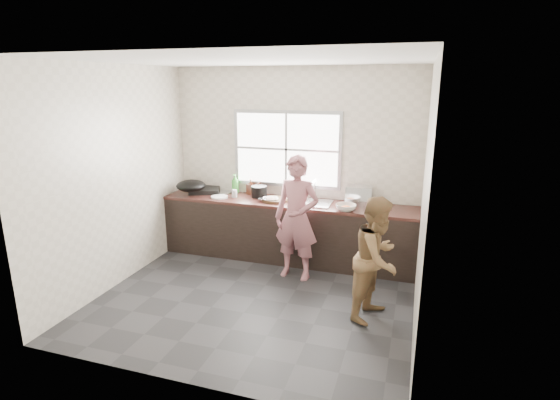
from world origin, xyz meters
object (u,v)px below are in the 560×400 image
(person_side, at_px, (377,258))
(black_pot, at_px, (259,192))
(bowl_crabs, at_px, (346,208))
(bottle_green, at_px, (235,184))
(woman, at_px, (297,222))
(pot_lid_left, at_px, (222,192))
(bowl_held, at_px, (301,204))
(wok, at_px, (191,186))
(pot_lid_right, at_px, (214,190))
(bowl_mince, at_px, (271,200))
(burner, at_px, (205,190))
(plate_food, at_px, (219,197))
(glass_jar, at_px, (234,193))
(dish_rack, at_px, (359,196))
(bottle_brown_tall, at_px, (251,187))
(bottle_brown_short, at_px, (259,189))
(cutting_board, at_px, (275,200))

(person_side, distance_m, black_pot, 2.30)
(black_pot, bearing_deg, person_side, -36.30)
(bowl_crabs, relative_size, bottle_green, 0.74)
(woman, relative_size, black_pot, 6.60)
(woman, xyz_separation_m, bottle_green, (-1.18, 0.75, 0.25))
(person_side, relative_size, bottle_green, 4.64)
(bowl_crabs, xyz_separation_m, pot_lid_left, (-1.95, 0.37, -0.03))
(bowl_crabs, xyz_separation_m, black_pot, (-1.32, 0.30, 0.05))
(person_side, height_order, pot_lid_left, person_side)
(bowl_held, xyz_separation_m, wok, (-1.72, 0.11, 0.11))
(bowl_crabs, bearing_deg, pot_lid_right, 168.25)
(bowl_mince, height_order, burner, burner)
(pot_lid_left, bearing_deg, plate_food, -73.00)
(plate_food, distance_m, wok, 0.48)
(woman, xyz_separation_m, bowl_mince, (-0.51, 0.46, 0.13))
(glass_jar, relative_size, burner, 0.25)
(bowl_mince, bearing_deg, dish_rack, 10.05)
(bowl_mince, relative_size, plate_food, 0.90)
(bottle_brown_tall, xyz_separation_m, dish_rack, (1.63, -0.11, 0.03))
(bottle_brown_short, xyz_separation_m, pot_lid_left, (-0.57, -0.07, -0.08))
(person_side, relative_size, bottle_brown_short, 8.07)
(plate_food, height_order, bottle_green, bottle_green)
(cutting_board, height_order, pot_lid_right, cutting_board)
(cutting_board, relative_size, bottle_brown_short, 2.18)
(plate_food, distance_m, bottle_green, 0.36)
(bowl_mince, height_order, wok, wok)
(person_side, bearing_deg, pot_lid_right, 79.69)
(dish_rack, bearing_deg, person_side, -74.76)
(bowl_held, relative_size, wok, 0.50)
(cutting_board, distance_m, dish_rack, 1.17)
(bottle_brown_short, bearing_deg, bowl_crabs, -17.73)
(bowl_held, bearing_deg, burner, 167.91)
(plate_food, bearing_deg, woman, -18.98)
(cutting_board, bearing_deg, bottle_brown_tall, 150.08)
(woman, relative_size, bowl_held, 6.91)
(woman, distance_m, cutting_board, 0.70)
(bowl_mince, bearing_deg, person_side, -36.07)
(plate_food, distance_m, bottle_brown_tall, 0.50)
(person_side, distance_m, bowl_crabs, 1.19)
(bowl_crabs, relative_size, bottle_brown_tall, 1.03)
(black_pot, bearing_deg, woman, -40.72)
(woman, height_order, plate_food, woman)
(bowl_crabs, distance_m, glass_jar, 1.67)
(bowl_mince, bearing_deg, bowl_crabs, -6.22)
(bottle_brown_tall, bearing_deg, bowl_mince, -37.27)
(bottle_green, bearing_deg, pot_lid_left, -169.40)
(cutting_board, height_order, glass_jar, glass_jar)
(woman, bearing_deg, black_pot, 146.00)
(cutting_board, bearing_deg, bowl_crabs, -9.29)
(woman, distance_m, bowl_crabs, 0.68)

